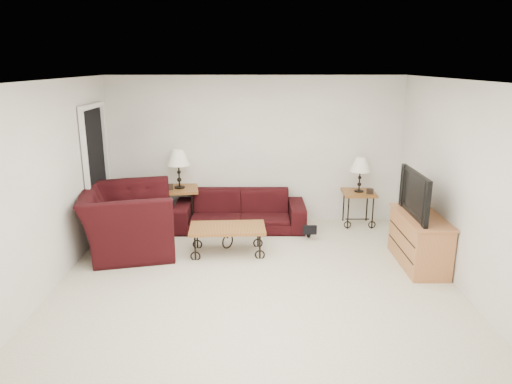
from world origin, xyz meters
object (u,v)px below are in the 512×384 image
Objects in this scene: side_table_left at (180,207)px; television at (422,194)px; side_table_right at (358,208)px; coffee_table at (228,240)px; lamp_right at (360,175)px; tv_stand at (419,240)px; sofa at (240,211)px; backpack at (309,225)px; lamp_left at (179,169)px; armchair at (128,220)px.

side_table_left is 3.92m from television.
side_table_right is 2.49m from coffee_table.
coffee_table is at bearing -150.12° from lamp_right.
coffee_table is (-2.16, -1.24, -0.09)m from side_table_right.
lamp_right is at bearing -164.38° from television.
lamp_right is at bearing 180.00° from side_table_right.
lamp_right reaches higher than tv_stand.
television is at bearing -74.38° from side_table_right.
side_table_right is 1.00× the size of lamp_right.
side_table_left is 1.12× the size of lamp_right.
sofa is at bearing -9.98° from side_table_left.
side_table_left is at bearing 168.96° from backpack.
lamp_right is 1.37× the size of backpack.
side_table_right is (2.01, 0.18, -0.02)m from sofa.
lamp_left reaches higher than armchair.
side_table_left is 3.88m from tv_stand.
lamp_left is at bearing 154.86° from tv_stand.
side_table_right is at bearing 40.33° from backpack.
backpack is (2.13, -0.63, -0.11)m from side_table_left.
television is (0.46, -1.65, 0.13)m from lamp_right.
television is (0.46, -1.65, 0.72)m from side_table_right.
lamp_left is (0.00, 0.00, 0.66)m from side_table_left.
armchair is at bearing -118.16° from side_table_left.
side_table_right is at bearing 0.00° from lamp_right.
sofa is 1.83× the size of tv_stand.
lamp_right reaches higher than side_table_right.
lamp_left is at bearing 168.96° from backpack.
sofa is 1.87m from armchair.
tv_stand is at bearing -110.21° from armchair.
side_table_right is at bearing 0.00° from lamp_left.
side_table_left is 1.12× the size of side_table_right.
tv_stand is 1.12× the size of television.
armchair reaches higher than tv_stand.
sofa is at bearing -174.88° from lamp_right.
armchair is 2.77m from backpack.
tv_stand is at bearing -8.73° from coffee_table.
coffee_table is 1.03× the size of television.
tv_stand is (2.49, -1.47, 0.04)m from sofa.
lamp_right reaches higher than side_table_left.
tv_stand is 2.73× the size of backpack.
side_table_left is at bearing -40.88° from armchair.
television reaches higher than tv_stand.
coffee_table is 2.77m from television.
lamp_right is 0.56× the size of television.
lamp_left is at bearing 170.02° from sofa.
coffee_table is at bearing 171.27° from tv_stand.
side_table_left is at bearing 0.00° from lamp_left.
television reaches higher than sofa.
side_table_left is 1.00× the size of lamp_left.
television is at bearing -25.26° from side_table_left.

